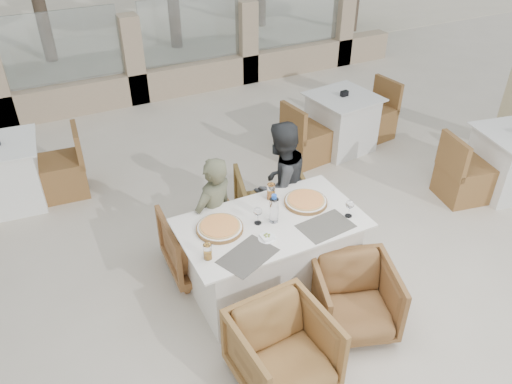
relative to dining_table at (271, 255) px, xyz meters
name	(u,v)px	position (x,y,z in m)	size (l,w,h in m)	color
ground	(278,287)	(0.06, -0.05, -0.39)	(80.00, 80.00, 0.00)	beige
perimeter_wall_far	(132,54)	(0.06, 4.75, 0.42)	(10.00, 0.34, 1.60)	tan
dining_table	(271,255)	(0.00, 0.00, 0.00)	(1.60, 0.90, 0.77)	white
placemat_near_left	(248,256)	(-0.38, -0.31, 0.39)	(0.45, 0.30, 0.00)	#524D46
placemat_near_right	(326,226)	(0.39, -0.26, 0.39)	(0.45, 0.30, 0.00)	#58544B
pizza_left	(220,227)	(-0.44, 0.10, 0.41)	(0.40, 0.40, 0.05)	orange
pizza_right	(306,201)	(0.41, 0.11, 0.41)	(0.39, 0.39, 0.05)	orange
water_bottle	(274,208)	(0.02, 0.00, 0.52)	(0.08, 0.08, 0.27)	#BBDCF5
wine_glass_centre	(258,215)	(-0.11, 0.04, 0.48)	(0.08, 0.08, 0.18)	white
wine_glass_corner	(349,208)	(0.64, -0.23, 0.48)	(0.08, 0.08, 0.18)	white
beer_glass_left	(208,252)	(-0.67, -0.19, 0.45)	(0.07, 0.07, 0.14)	orange
beer_glass_right	(271,192)	(0.16, 0.31, 0.46)	(0.08, 0.08, 0.15)	orange
olive_dish	(267,237)	(-0.14, -0.18, 0.41)	(0.11, 0.11, 0.04)	white
armchair_far_left	(202,240)	(-0.46, 0.55, -0.06)	(0.69, 0.71, 0.65)	#915F35
armchair_far_right	(270,200)	(0.45, 0.85, -0.06)	(0.69, 0.71, 0.65)	olive
armchair_near_left	(283,351)	(-0.39, -0.92, -0.06)	(0.69, 0.71, 0.65)	olive
armchair_near_right	(354,298)	(0.41, -0.71, -0.08)	(0.66, 0.68, 0.62)	brown
diner_left	(215,217)	(-0.34, 0.47, 0.24)	(0.45, 0.30, 1.24)	#5A5B42
diner_right	(280,184)	(0.43, 0.62, 0.28)	(0.65, 0.51, 1.34)	#313436
bg_table_a	(6,175)	(-2.05, 2.56, 0.00)	(1.64, 0.82, 0.77)	white
bg_table_b	(341,123)	(2.13, 1.96, 0.00)	(1.64, 0.82, 0.77)	silver
bg_table_c	(510,162)	(3.31, 0.19, 0.00)	(1.64, 0.82, 0.77)	silver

